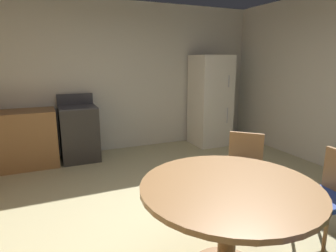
# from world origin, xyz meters

# --- Properties ---
(ground_plane) EXTENTS (14.00, 14.00, 0.00)m
(ground_plane) POSITION_xyz_m (0.00, 0.00, 0.00)
(ground_plane) COLOR tan
(wall_back) EXTENTS (6.06, 0.12, 2.70)m
(wall_back) POSITION_xyz_m (0.00, 2.99, 1.35)
(wall_back) COLOR beige
(wall_back) RESTS_ON ground
(oven_range) EXTENTS (0.60, 0.60, 1.10)m
(oven_range) POSITION_xyz_m (-0.65, 2.60, 0.47)
(oven_range) COLOR #2D2B28
(oven_range) RESTS_ON ground
(refrigerator) EXTENTS (0.68, 0.68, 1.76)m
(refrigerator) POSITION_xyz_m (1.88, 2.54, 0.88)
(refrigerator) COLOR silver
(refrigerator) RESTS_ON ground
(dining_table) EXTENTS (1.34, 1.34, 0.76)m
(dining_table) POSITION_xyz_m (0.07, -0.67, 0.61)
(dining_table) COLOR olive
(dining_table) RESTS_ON ground
(chair_east) EXTENTS (0.41, 0.41, 0.87)m
(chair_east) POSITION_xyz_m (1.17, -0.70, 0.50)
(chair_east) COLOR olive
(chair_east) RESTS_ON ground
(chair_northeast) EXTENTS (0.57, 0.57, 0.87)m
(chair_northeast) POSITION_xyz_m (0.84, 0.12, 0.50)
(chair_northeast) COLOR olive
(chair_northeast) RESTS_ON ground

